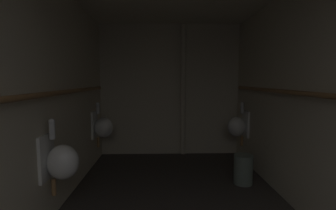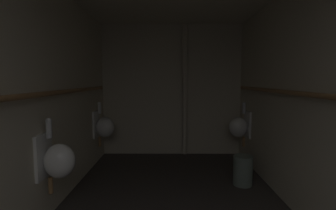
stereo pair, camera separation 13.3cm
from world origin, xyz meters
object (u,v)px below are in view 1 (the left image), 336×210
Objects in this scene: urinal_left_far at (103,127)px; waste_bin at (243,169)px; urinal_left_mid at (61,161)px; urinal_right_mid at (238,126)px; standpipe_back_wall at (183,90)px.

urinal_left_far reaches higher than waste_bin.
urinal_left_mid is 2.30m from waste_bin.
urinal_left_far is 1.00× the size of urinal_right_mid.
waste_bin is (0.70, -1.33, -1.02)m from standpipe_back_wall.
urinal_left_far is 1.57m from standpipe_back_wall.
urinal_left_mid is 2.88m from urinal_right_mid.
urinal_right_mid is at bearing 37.86° from urinal_left_mid.
urinal_left_mid is at bearing -142.14° from urinal_right_mid.
waste_bin is at bearing -62.20° from standpipe_back_wall.
standpipe_back_wall is (1.38, 2.20, 0.59)m from urinal_left_mid.
urinal_right_mid is at bearing -25.75° from standpipe_back_wall.
urinal_right_mid is (2.28, 0.02, 0.00)m from urinal_left_far.
urinal_left_mid is at bearing -122.09° from standpipe_back_wall.
urinal_left_far is at bearing -161.82° from standpipe_back_wall.
urinal_right_mid is 1.90× the size of waste_bin.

